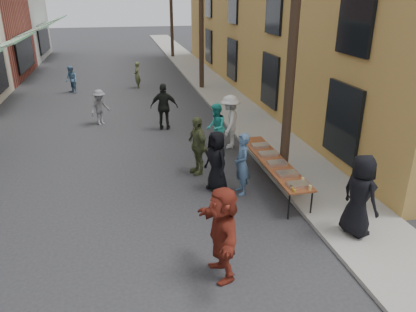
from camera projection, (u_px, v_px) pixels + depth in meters
name	position (u px, v px, depth m)	size (l,w,h in m)	color
ground	(145.00, 254.00, 8.51)	(120.00, 120.00, 0.00)	#28282B
sidewalk	(214.00, 87.00, 23.05)	(2.20, 60.00, 0.10)	gray
utility_pole_near	(295.00, 17.00, 10.38)	(0.26, 0.26, 9.00)	#2D2116
utility_pole_mid	(201.00, 4.00, 21.23)	(0.26, 0.26, 9.00)	#2D2116
utility_pole_far	(171.00, 0.00, 32.09)	(0.26, 0.26, 9.00)	#2D2116
serving_table	(273.00, 162.00, 11.31)	(0.70, 4.00, 0.75)	brown
catering_tray_sausage	(298.00, 185.00, 9.79)	(0.50, 0.33, 0.08)	maroon
catering_tray_foil_b	(287.00, 174.00, 10.38)	(0.50, 0.33, 0.08)	#B2B2B7
catering_tray_buns	(277.00, 163.00, 11.01)	(0.50, 0.33, 0.08)	tan
catering_tray_foil_d	(268.00, 154.00, 11.65)	(0.50, 0.33, 0.08)	#B2B2B7
catering_tray_buns_end	(260.00, 145.00, 12.28)	(0.50, 0.33, 0.08)	tan
condiment_jar_a	(294.00, 191.00, 9.48)	(0.07, 0.07, 0.08)	#A57F26
condiment_jar_b	(293.00, 189.00, 9.57)	(0.07, 0.07, 0.08)	#A57F26
condiment_jar_c	(291.00, 187.00, 9.66)	(0.07, 0.07, 0.08)	#A57F26
cup_stack	(310.00, 188.00, 9.60)	(0.08, 0.08, 0.12)	tan
guest_front_a	(217.00, 161.00, 10.99)	(0.83, 0.54, 1.70)	black
guest_front_b	(242.00, 164.00, 10.80)	(0.62, 0.41, 1.71)	#466589
guest_front_c	(216.00, 128.00, 13.76)	(0.81, 0.63, 1.66)	#2AAEA2
guest_front_d	(230.00, 122.00, 14.01)	(1.21, 0.69, 1.87)	silver
guest_front_e	(197.00, 145.00, 12.00)	(1.04, 0.43, 1.77)	#545D36
guest_queue_back	(222.00, 233.00, 7.56)	(1.74, 0.55, 1.88)	maroon
server	(360.00, 196.00, 8.74)	(0.91, 0.59, 1.87)	black
passerby_left	(100.00, 107.00, 16.55)	(0.94, 0.54, 1.45)	slate
passerby_mid	(164.00, 107.00, 15.88)	(1.08, 0.45, 1.84)	black
passerby_right	(137.00, 75.00, 22.85)	(0.53, 0.35, 1.46)	#535D36
passerby_far	(71.00, 80.00, 21.70)	(0.71, 0.55, 1.45)	#4E7497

